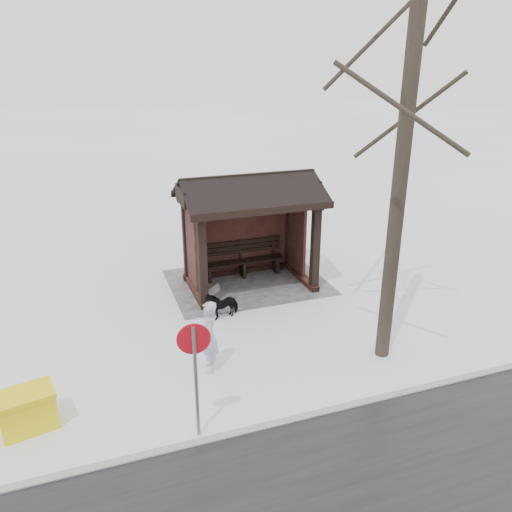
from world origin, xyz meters
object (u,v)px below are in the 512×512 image
at_px(dog, 222,304).
at_px(grit_bin, 27,410).
at_px(pedestrian, 209,337).
at_px(road_sign, 194,355).
at_px(tree_near, 416,33).
at_px(bus_shelter, 247,207).

bearing_deg(dog, grit_bin, -69.31).
height_order(pedestrian, road_sign, road_sign).
relative_size(tree_near, grit_bin, 8.85).
relative_size(bus_shelter, tree_near, 0.40).
bearing_deg(pedestrian, bus_shelter, 160.50).
distance_m(dog, grit_bin, 4.93).
height_order(bus_shelter, grit_bin, bus_shelter).
height_order(tree_near, dog, tree_near).
bearing_deg(bus_shelter, tree_near, 108.99).
distance_m(pedestrian, road_sign, 2.00).
bearing_deg(tree_near, pedestrian, -10.37).
height_order(tree_near, road_sign, tree_near).
bearing_deg(bus_shelter, road_sign, 63.70).
height_order(tree_near, pedestrian, tree_near).
bearing_deg(dog, tree_near, 32.06).
xyz_separation_m(bus_shelter, road_sign, (2.69, 5.44, -0.66)).
bearing_deg(tree_near, grit_bin, -0.04).
distance_m(tree_near, pedestrian, 6.50).
bearing_deg(grit_bin, tree_near, 167.47).
relative_size(grit_bin, road_sign, 0.50).
relative_size(dog, grit_bin, 0.75).
bearing_deg(grit_bin, bus_shelter, -153.15).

